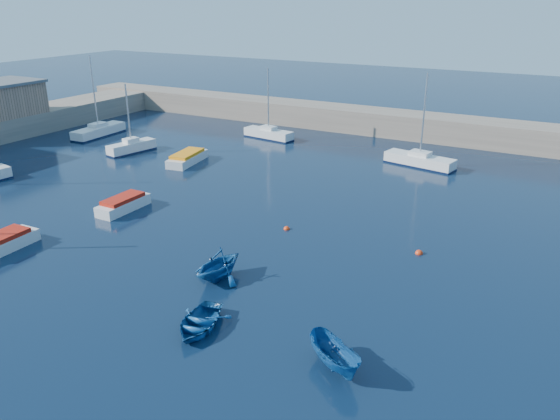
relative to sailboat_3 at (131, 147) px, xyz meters
The scene contains 14 objects.
ground 35.70m from the sailboat_3, 46.19° to the right, with size 220.00×220.00×0.00m, color #0B1C32.
back_wall 31.95m from the sailboat_3, 39.33° to the left, with size 96.00×4.50×2.60m, color gray.
sailboat_3 is the anchor object (origin of this frame).
sailboat_4 8.97m from the sailboat_3, 156.69° to the left, with size 2.24×6.90×8.89m.
sailboat_5 14.97m from the sailboat_3, 51.71° to the left, with size 5.99×2.42×7.70m.
sailboat_6 28.47m from the sailboat_3, 18.99° to the left, with size 6.75×3.05×8.52m.
motorboat_0 23.20m from the sailboat_3, 66.88° to the right, with size 1.81×4.72×1.04m.
motorboat_1 16.52m from the sailboat_3, 49.02° to the right, with size 1.51×4.31×1.06m.
motorboat_2 7.31m from the sailboat_3, ahead, with size 2.58×5.35×1.06m.
dinghy_center 33.59m from the sailboat_3, 41.74° to the right, with size 2.49×3.48×0.72m, color navy.
dinghy_left 29.10m from the sailboat_3, 37.68° to the right, with size 2.93×3.39×1.79m, color navy.
dinghy_right 38.80m from the sailboat_3, 34.63° to the right, with size 1.25×3.33×1.28m, color navy.
buoy_1 33.33m from the sailboat_3, 16.09° to the right, with size 0.49×0.49×0.49m, color red.
buoy_3 25.10m from the sailboat_3, 23.02° to the right, with size 0.43×0.43×0.43m, color red.
Camera 1 is at (14.36, -14.12, 14.71)m, focal length 35.00 mm.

